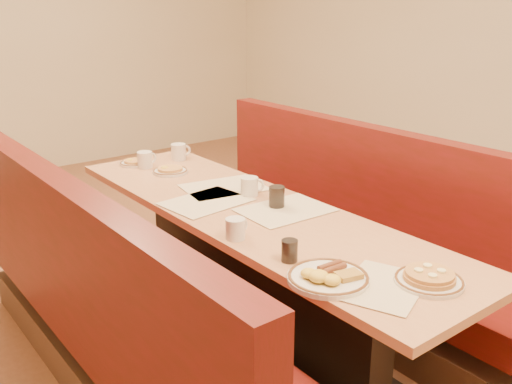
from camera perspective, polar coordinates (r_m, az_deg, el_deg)
ground at (r=3.17m, az=-0.48°, el=-14.54°), size 8.00×8.00×0.00m
diner_table at (r=2.98m, az=-0.50°, el=-8.50°), size 0.70×2.50×0.75m
booth_left at (r=2.66m, az=-13.42°, el=-12.93°), size 0.55×2.50×1.05m
booth_right at (r=3.44m, az=9.27°, el=-5.17°), size 0.55×2.50×1.05m
placemat_near_left at (r=2.13m, az=12.62°, el=-9.17°), size 0.43×0.38×0.00m
placemat_near_right at (r=2.81m, az=2.94°, el=-1.79°), size 0.44×0.34×0.00m
placemat_far_left at (r=2.93m, az=-4.99°, el=-0.96°), size 0.45×0.35×0.00m
placemat_far_right at (r=3.15m, az=-3.23°, el=0.48°), size 0.48×0.39×0.00m
pancake_plate at (r=2.19m, az=16.93°, el=-8.29°), size 0.25×0.25×0.06m
eggs_plate at (r=2.13m, az=7.19°, el=-8.43°), size 0.30×0.30×0.06m
extra_plate_mid at (r=3.46m, az=-8.59°, el=2.15°), size 0.21×0.21×0.04m
extra_plate_far at (r=3.69m, az=-12.04°, el=2.91°), size 0.19×0.19×0.04m
coffee_mug_a at (r=3.01m, az=-0.59°, el=0.60°), size 0.13×0.09×0.10m
coffee_mug_b at (r=2.47m, az=-2.03°, el=-3.63°), size 0.12×0.09×0.09m
coffee_mug_c at (r=3.74m, az=-7.70°, el=4.03°), size 0.14×0.10×0.10m
coffee_mug_d at (r=3.60m, az=-11.01°, el=3.23°), size 0.13×0.09×0.10m
soda_tumbler_near at (r=2.26m, az=3.37°, el=-5.88°), size 0.07×0.07×0.09m
soda_tumbler_mid at (r=2.84m, az=2.09°, el=-0.51°), size 0.08×0.08×0.11m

